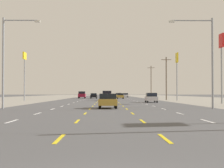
% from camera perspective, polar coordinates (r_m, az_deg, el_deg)
% --- Properties ---
extents(ground_plane, '(572.00, 572.00, 0.00)m').
position_cam_1_polar(ground_plane, '(71.28, -0.74, -2.62)').
color(ground_plane, '#4C4C4F').
extents(lane_markings, '(10.64, 227.60, 0.01)m').
position_cam_1_polar(lane_markings, '(109.77, -0.80, -2.19)').
color(lane_markings, white).
rests_on(lane_markings, ground).
extents(signal_span_wire, '(25.62, 0.53, 9.03)m').
position_cam_1_polar(signal_span_wire, '(17.24, -0.88, 11.82)').
color(signal_span_wire, brown).
rests_on(signal_span_wire, ground).
extents(sedan_center_turn_nearest, '(1.80, 4.50, 1.46)m').
position_cam_1_polar(sedan_center_turn_nearest, '(36.62, -0.66, -2.60)').
color(sedan_center_turn_nearest, '#B28C33').
rests_on(sedan_center_turn_nearest, ground).
extents(hatchback_far_right_near, '(1.72, 3.90, 1.54)m').
position_cam_1_polar(hatchback_far_right_near, '(59.28, 6.09, -2.11)').
color(hatchback_far_right_near, silver).
rests_on(hatchback_far_right_near, ground).
extents(suv_center_turn_mid, '(1.98, 4.90, 1.98)m').
position_cam_1_polar(suv_center_turn_mid, '(77.97, -0.79, -1.76)').
color(suv_center_turn_mid, maroon).
rests_on(suv_center_turn_mid, ground).
extents(sedan_inner_right_midfar, '(1.80, 4.50, 1.46)m').
position_cam_1_polar(sedan_inner_right_midfar, '(98.57, 1.28, -1.85)').
color(sedan_inner_right_midfar, '#B28C33').
rests_on(sedan_inner_right_midfar, ground).
extents(sedan_inner_left_far, '(1.80, 4.50, 1.46)m').
position_cam_1_polar(sedan_inner_left_far, '(101.82, -2.84, -1.83)').
color(sedan_inner_left_far, black).
rests_on(sedan_inner_left_far, ground).
extents(suv_far_left_farther, '(1.98, 4.90, 1.98)m').
position_cam_1_polar(suv_far_left_farther, '(105.89, -4.66, -1.66)').
color(suv_far_left_farther, maroon).
rests_on(suv_far_left_farther, ground).
extents(hatchback_inner_right_farthest, '(1.72, 3.90, 1.54)m').
position_cam_1_polar(hatchback_inner_right_farthest, '(116.97, 0.98, -1.76)').
color(hatchback_inner_right_farthest, '#B28C33').
rests_on(hatchback_inner_right_farthest, ground).
extents(sedan_far_right_distant_a, '(1.80, 4.50, 1.46)m').
position_cam_1_polar(sedan_far_right_distant_a, '(133.50, 2.12, -1.73)').
color(sedan_far_right_distant_a, silver).
rests_on(sedan_far_right_distant_a, ground).
extents(hatchback_center_turn_distant_b, '(1.72, 3.90, 1.54)m').
position_cam_1_polar(hatchback_center_turn_distant_b, '(133.92, -0.85, -1.72)').
color(hatchback_center_turn_distant_b, white).
rests_on(hatchback_center_turn_distant_b, ground).
extents(pole_sign_left_row_2, '(0.24, 2.48, 9.48)m').
position_cam_1_polar(pole_sign_left_row_2, '(74.03, -13.37, 3.08)').
color(pole_sign_left_row_2, gray).
rests_on(pole_sign_left_row_2, ground).
extents(pole_sign_right_row_1, '(0.24, 1.83, 10.01)m').
position_cam_1_polar(pole_sign_right_row_1, '(55.14, 16.57, 4.86)').
color(pole_sign_right_row_1, gray).
rests_on(pole_sign_right_row_1, ground).
extents(pole_sign_right_row_2, '(0.24, 1.89, 9.50)m').
position_cam_1_polar(pole_sign_right_row_2, '(74.40, 10.01, 2.95)').
color(pole_sign_right_row_2, gray).
rests_on(pole_sign_right_row_2, ground).
extents(streetlight_left_row_0, '(3.63, 0.26, 8.81)m').
position_cam_1_polar(streetlight_left_row_0, '(37.05, -15.93, 4.20)').
color(streetlight_left_row_0, gray).
rests_on(streetlight_left_row_0, ground).
extents(streetlight_right_row_0, '(4.33, 0.26, 8.84)m').
position_cam_1_polar(streetlight_right_row_0, '(37.14, 14.55, 4.32)').
color(streetlight_right_row_0, gray).
rests_on(streetlight_right_row_0, ground).
extents(utility_pole_right_row_1, '(2.20, 0.26, 9.47)m').
position_cam_1_polar(utility_pole_right_row_1, '(82.04, 8.39, 1.00)').
color(utility_pole_right_row_1, brown).
rests_on(utility_pole_right_row_1, ground).
extents(utility_pole_right_row_2, '(2.20, 0.26, 9.95)m').
position_cam_1_polar(utility_pole_right_row_2, '(114.65, 6.06, 0.43)').
color(utility_pole_right_row_2, brown).
rests_on(utility_pole_right_row_2, ground).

